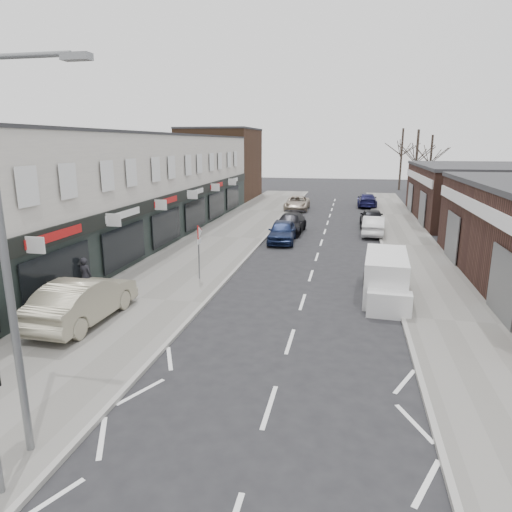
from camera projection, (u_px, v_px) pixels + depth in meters
The scene contains 20 objects.
ground at pixel (253, 459), 9.63m from camera, with size 160.00×160.00×0.00m, color black.
pavement_left at pixel (224, 238), 31.85m from camera, with size 5.50×64.00×0.12m, color slate.
pavement_right at pixel (411, 246), 29.40m from camera, with size 3.50×64.00×0.12m, color slate.
shop_terrace_left at pixel (114, 189), 29.96m from camera, with size 8.00×41.00×7.10m, color silver.
brick_block_far at pixel (221, 165), 54.09m from camera, with size 8.00×10.00×8.00m, color #462E1E.
right_unit_far at pixel (479, 194), 38.96m from camera, with size 10.00×16.00×4.50m, color #3B221A.
tree_far_a at pixel (413, 200), 53.49m from camera, with size 3.60×3.60×8.00m, color #382D26, non-canonical shape.
tree_far_b at pixel (427, 195), 58.70m from camera, with size 3.60×3.60×7.50m, color #382D26, non-canonical shape.
tree_far_c at pixel (399, 190), 65.00m from camera, with size 3.60×3.60×8.50m, color #382D26, non-canonical shape.
street_lamp at pixel (11, 244), 8.65m from camera, with size 2.23×0.22×8.00m.
warning_sign at pixel (199, 236), 21.52m from camera, with size 0.12×0.80×2.70m.
white_van at pixel (386, 278), 19.43m from camera, with size 1.94×4.94×1.89m.
sedan_on_pavement at pixel (84, 300), 16.57m from camera, with size 1.74×5.00×1.65m, color #9D977E.
pedestrian at pixel (85, 276), 19.49m from camera, with size 0.60×0.40×1.65m, color black.
parked_car_left_a at pixel (282, 231), 30.52m from camera, with size 1.74×4.31×1.47m, color #141E3F.
parked_car_left_b at pixel (290, 223), 33.78m from camera, with size 1.97×4.85×1.41m, color black.
parked_car_left_c at pixel (297, 203), 45.29m from camera, with size 2.26×4.91×1.36m, color #A39482.
parked_car_right_a at pixel (374, 226), 32.82m from camera, with size 1.49×4.27×1.41m, color silver.
parked_car_right_b at pixel (372, 218), 36.08m from camera, with size 1.77×4.39×1.50m, color black.
parked_car_right_c at pixel (367, 200), 47.59m from camera, with size 1.95×4.81×1.39m, color #13133B.
Camera 1 is at (1.75, -8.13, 6.48)m, focal length 32.00 mm.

